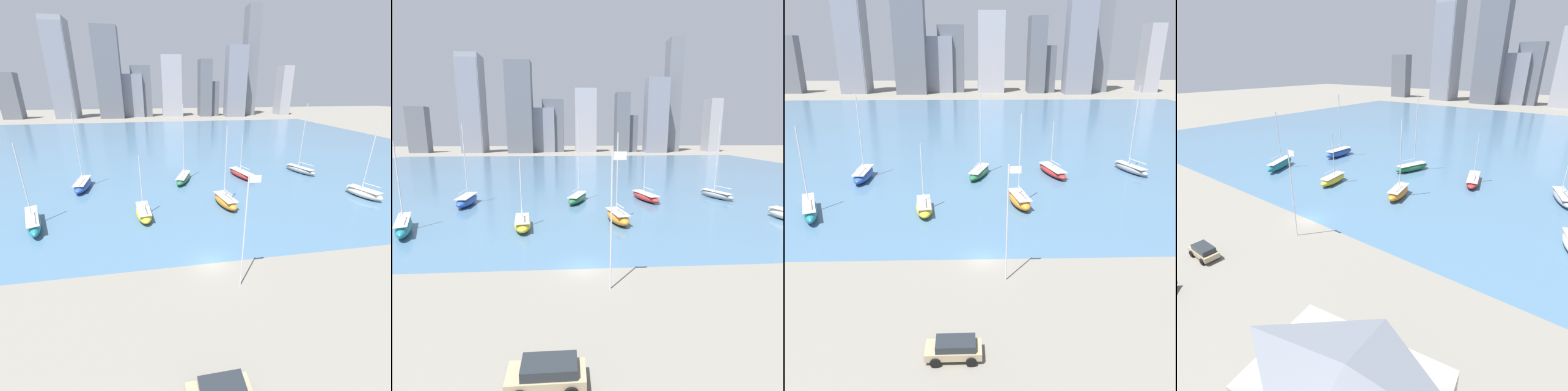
# 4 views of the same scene
# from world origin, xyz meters

# --- Properties ---
(ground_plane) EXTENTS (500.00, 500.00, 0.00)m
(ground_plane) POSITION_xyz_m (0.00, 0.00, 0.00)
(ground_plane) COLOR gray
(harbor_water) EXTENTS (180.00, 140.00, 0.00)m
(harbor_water) POSITION_xyz_m (0.00, 70.00, 0.00)
(harbor_water) COLOR #476B89
(harbor_water) RESTS_ON ground_plane
(flag_pole) EXTENTS (1.24, 0.14, 12.32)m
(flag_pole) POSITION_xyz_m (2.19, -4.14, 6.66)
(flag_pole) COLOR silver
(flag_pole) RESTS_ON ground_plane
(distant_city_skyline) EXTENTS (197.15, 22.53, 70.20)m
(distant_city_skyline) POSITION_xyz_m (-5.01, 171.05, 23.92)
(distant_city_skyline) COLOR slate
(distant_city_skyline) RESTS_ON ground_plane
(sailboat_orange) EXTENTS (3.83, 7.48, 13.54)m
(sailboat_orange) POSITION_xyz_m (5.96, 15.52, 1.00)
(sailboat_orange) COLOR orange
(sailboat_orange) RESTS_ON harbor_water
(sailboat_green) EXTENTS (5.12, 9.00, 16.28)m
(sailboat_green) POSITION_xyz_m (0.30, 29.63, 0.93)
(sailboat_green) COLOR #236B3D
(sailboat_green) RESTS_ON harbor_water
(sailboat_teal) EXTENTS (5.50, 9.65, 12.49)m
(sailboat_teal) POSITION_xyz_m (-24.16, 12.78, 1.06)
(sailboat_teal) COLOR #1E757F
(sailboat_teal) RESTS_ON harbor_water
(sailboat_gray) EXTENTS (5.02, 8.67, 15.99)m
(sailboat_gray) POSITION_xyz_m (29.21, 31.34, 0.89)
(sailboat_gray) COLOR gray
(sailboat_gray) RESTS_ON harbor_water
(sailboat_blue) EXTENTS (2.76, 8.82, 15.05)m
(sailboat_blue) POSITION_xyz_m (-20.54, 28.32, 1.03)
(sailboat_blue) COLOR #284CA8
(sailboat_blue) RESTS_ON harbor_water
(sailboat_yellow) EXTENTS (3.31, 7.29, 9.98)m
(sailboat_yellow) POSITION_xyz_m (-8.07, 13.33, 0.90)
(sailboat_yellow) COLOR yellow
(sailboat_yellow) RESTS_ON harbor_water
(sailboat_red) EXTENTS (4.97, 9.73, 9.79)m
(sailboat_red) POSITION_xyz_m (13.99, 30.24, 0.81)
(sailboat_red) COLOR #B72828
(sailboat_red) RESTS_ON harbor_water
(parked_wagon_tan) EXTENTS (4.32, 2.12, 1.62)m
(parked_wagon_tan) POSITION_xyz_m (-2.73, -14.45, 0.90)
(parked_wagon_tan) COLOR tan
(parked_wagon_tan) RESTS_ON ground_plane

